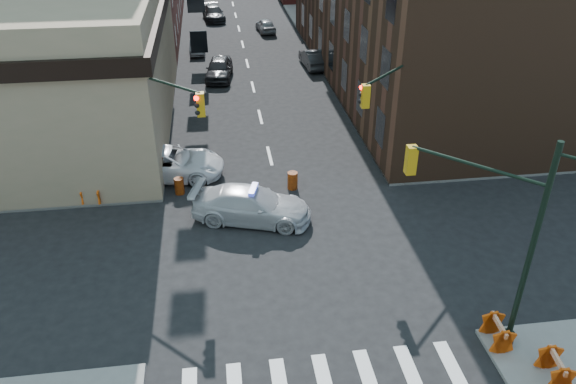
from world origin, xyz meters
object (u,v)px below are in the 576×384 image
object	(u,v)px
parked_car_wfar	(198,46)
parked_car_enear	(313,58)
pedestrian_b	(37,183)
barrel_bank	(179,186)
pedestrian_a	(109,169)
police_car	(252,205)
barricade_se_a	(497,333)
parked_car_wnear	(219,68)
barrel_road	(293,181)
barricade_nw_a	(154,178)
pickup	(168,163)

from	to	relation	value
parked_car_wfar	parked_car_enear	world-z (taller)	parked_car_enear
pedestrian_b	barrel_bank	xyz separation A→B (m)	(7.08, -0.30, -0.58)
pedestrian_a	barrel_bank	xyz separation A→B (m)	(3.68, -1.40, -0.54)
pedestrian_a	police_car	bearing A→B (deg)	-22.29
police_car	barrel_bank	size ratio (longest dim) A/B	6.43
parked_car_wfar	barricade_se_a	size ratio (longest dim) A/B	3.01
police_car	parked_car_wfar	bearing A→B (deg)	21.93
parked_car_wnear	parked_car_enear	world-z (taller)	parked_car_wnear
parked_car_enear	pedestrian_a	world-z (taller)	pedestrian_a
police_car	barrel_road	bearing A→B (deg)	-24.45
police_car	barrel_bank	distance (m)	4.70
barrel_bank	barricade_nw_a	world-z (taller)	barricade_nw_a
pedestrian_a	barricade_se_a	bearing A→B (deg)	-33.25
parked_car_enear	police_car	bearing A→B (deg)	68.72
barrel_bank	pedestrian_a	bearing A→B (deg)	159.17
parked_car_wnear	police_car	bearing A→B (deg)	-80.02
pedestrian_a	barrel_road	xyz separation A→B (m)	(9.64, -1.69, -0.51)
pickup	police_car	bearing A→B (deg)	-132.92
parked_car_enear	parked_car_wnear	bearing A→B (deg)	9.02
police_car	parked_car_wnear	world-z (taller)	police_car
police_car	parked_car_enear	size ratio (longest dim) A/B	1.26
barrel_bank	pedestrian_b	bearing A→B (deg)	177.60
pedestrian_a	pedestrian_b	size ratio (longest dim) A/B	0.95
pedestrian_a	pedestrian_b	bearing A→B (deg)	-152.84
barrel_road	barricade_se_a	size ratio (longest dim) A/B	0.74
pedestrian_a	barricade_nw_a	xyz separation A→B (m)	(2.35, -0.65, -0.40)
pedestrian_a	barricade_nw_a	distance (m)	2.47
pickup	pedestrian_a	distance (m)	3.10
police_car	barrel_road	size ratio (longest dim) A/B	6.01
barrel_road	pedestrian_a	bearing A→B (deg)	170.07
parked_car_wfar	pickup	bearing A→B (deg)	-92.39
pedestrian_a	pickup	bearing A→B (deg)	19.16
police_car	pedestrian_a	bearing A→B (deg)	75.20
pedestrian_a	barrel_bank	bearing A→B (deg)	-11.70
parked_car_wfar	barrel_road	xyz separation A→B (m)	(5.03, -25.71, -0.16)
parked_car_enear	barrel_road	xyz separation A→B (m)	(-4.70, -20.26, -0.28)
parked_car_enear	barricade_nw_a	xyz separation A→B (m)	(-12.00, -19.21, -0.16)
police_car	pickup	size ratio (longest dim) A/B	0.94
parked_car_wfar	parked_car_enear	xyz separation A→B (m)	(9.73, -5.46, 0.12)
parked_car_enear	barrel_bank	xyz separation A→B (m)	(-10.66, -19.97, -0.31)
pickup	barricade_nw_a	world-z (taller)	pickup
pickup	barrel_bank	bearing A→B (deg)	-155.00
parked_car_enear	barricade_se_a	size ratio (longest dim) A/B	3.56
parked_car_wfar	barricade_nw_a	bearing A→B (deg)	-93.82
police_car	pickup	xyz separation A→B (m)	(-4.21, 4.97, 0.02)
barricade_se_a	barricade_nw_a	bearing A→B (deg)	47.06
barrel_road	barricade_nw_a	bearing A→B (deg)	171.86
pickup	parked_car_wnear	world-z (taller)	pickup
pedestrian_b	barrel_bank	bearing A→B (deg)	-32.24
barricade_se_a	barrel_bank	bearing A→B (deg)	45.61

